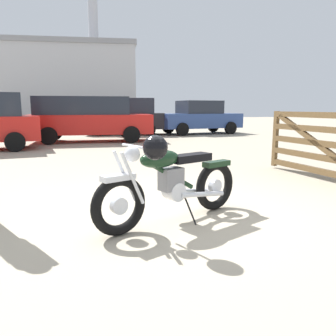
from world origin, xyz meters
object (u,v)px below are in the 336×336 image
(timber_gate, at_px, (330,143))
(blue_hatchback_right, at_px, (126,116))
(white_estate_far, at_px, (88,118))
(red_hatchback_near, at_px, (199,117))
(vintage_motorcycle, at_px, (170,181))

(timber_gate, xyz_separation_m, blue_hatchback_right, (-2.22, 11.67, 0.21))
(white_estate_far, relative_size, red_hatchback_near, 1.08)
(white_estate_far, height_order, red_hatchback_near, white_estate_far)
(vintage_motorcycle, distance_m, white_estate_far, 10.04)
(white_estate_far, xyz_separation_m, blue_hatchback_right, (1.88, 3.15, -0.02))
(red_hatchback_near, bearing_deg, timber_gate, -106.16)
(white_estate_far, bearing_deg, vintage_motorcycle, -83.44)
(white_estate_far, distance_m, blue_hatchback_right, 3.67)
(red_hatchback_near, height_order, blue_hatchback_right, blue_hatchback_right)
(white_estate_far, bearing_deg, red_hatchback_near, 29.00)
(vintage_motorcycle, relative_size, blue_hatchback_right, 0.47)
(blue_hatchback_right, bearing_deg, vintage_motorcycle, 93.55)
(red_hatchback_near, distance_m, blue_hatchback_right, 3.72)
(vintage_motorcycle, distance_m, red_hatchback_near, 13.70)
(vintage_motorcycle, relative_size, white_estate_far, 0.41)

